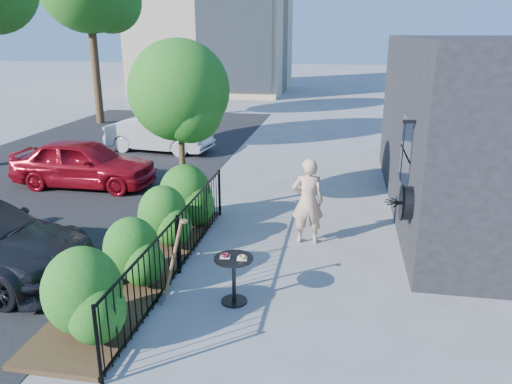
% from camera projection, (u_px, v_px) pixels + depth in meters
% --- Properties ---
extents(ground, '(120.00, 120.00, 0.00)m').
position_uv_depth(ground, '(262.00, 280.00, 8.67)').
color(ground, gray).
rests_on(ground, ground).
extents(fence, '(0.05, 6.05, 1.10)m').
position_uv_depth(fence, '(178.00, 244.00, 8.74)').
color(fence, black).
rests_on(fence, ground).
extents(planting_bed, '(1.30, 6.00, 0.08)m').
position_uv_depth(planting_bed, '(143.00, 268.00, 9.02)').
color(planting_bed, '#382616').
rests_on(planting_bed, ground).
extents(shrubs, '(1.10, 5.60, 1.24)m').
position_uv_depth(shrubs, '(147.00, 232.00, 8.89)').
color(shrubs, '#1A5313').
rests_on(shrubs, ground).
extents(patio_tree, '(2.20, 2.20, 3.94)m').
position_uv_depth(patio_tree, '(182.00, 97.00, 10.77)').
color(patio_tree, '#3F2B19').
rests_on(patio_tree, ground).
extents(street, '(9.00, 30.00, 0.01)m').
position_uv_depth(street, '(9.00, 202.00, 12.63)').
color(street, black).
rests_on(street, ground).
extents(cafe_table, '(0.62, 0.62, 0.83)m').
position_uv_depth(cafe_table, '(234.00, 272.00, 7.79)').
color(cafe_table, black).
rests_on(cafe_table, ground).
extents(woman, '(0.69, 0.49, 1.76)m').
position_uv_depth(woman, '(308.00, 201.00, 9.96)').
color(woman, tan).
rests_on(woman, ground).
extents(shovel, '(0.50, 0.19, 1.48)m').
position_uv_depth(shovel, '(171.00, 267.00, 7.70)').
color(shovel, brown).
rests_on(shovel, ground).
extents(car_red, '(3.92, 1.60, 1.33)m').
position_uv_depth(car_red, '(84.00, 163.00, 13.71)').
color(car_red, maroon).
rests_on(car_red, ground).
extents(car_silver, '(3.95, 1.82, 1.25)m').
position_uv_depth(car_silver, '(159.00, 134.00, 17.76)').
color(car_silver, silver).
rests_on(car_silver, ground).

